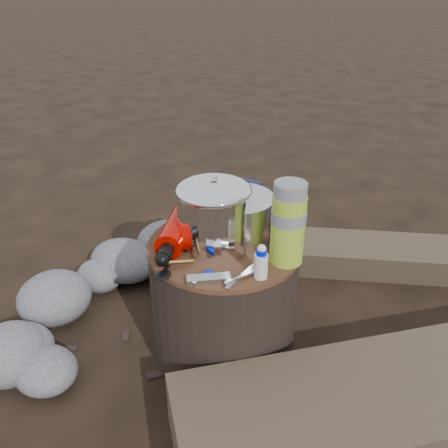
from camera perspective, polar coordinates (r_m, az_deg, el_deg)
The scene contains 16 objects.
ground at distance 1.66m, azimuth 0.00°, elevation -14.65°, with size 60.00×60.00×0.00m, color black.
stump at distance 1.53m, azimuth 0.00°, elevation -9.04°, with size 0.45×0.45×0.41m, color black.
rock_ring at distance 1.80m, azimuth -12.44°, elevation -7.81°, with size 0.43×0.94×0.19m, color #5E5E63, non-canonical shape.
log_small at distance 2.17m, azimuth 22.13°, elevation -3.76°, with size 0.24×1.29×0.11m, color #443828.
foil_windscreen at distance 1.42m, azimuth 1.55°, elevation 0.81°, with size 0.22×0.22×0.13m, color silver.
camping_pot at distance 1.36m, azimuth -1.20°, elevation 1.31°, with size 0.21×0.21×0.21m, color white.
fuel_bottle at distance 1.43m, azimuth -5.42°, elevation -0.37°, with size 0.08×0.32×0.08m, color #BE0700, non-canonical shape.
thermos at distance 1.29m, azimuth 7.57°, elevation 0.03°, with size 0.09×0.09×0.23m, color #99BB2C.
travel_mug at distance 1.42m, azimuth 6.04°, elevation 0.13°, with size 0.07×0.07×0.10m, color black.
stuff_sack at distance 1.55m, azimuth 0.08°, elevation 2.91°, with size 0.16×0.13×0.11m, color #C4AA09.
food_pouch at distance 1.54m, azimuth 2.51°, elevation 3.01°, with size 0.10×0.02×0.13m, color #151447.
lighter at distance 1.26m, azimuth -2.40°, elevation -6.22°, with size 0.02×0.07×0.01m, color #0017C2.
multitool at distance 1.25m, azimuth -1.82°, elevation -6.51°, with size 0.03×0.11×0.02m, color silver.
pot_grabber at distance 1.27m, azimuth 2.08°, elevation -6.05°, with size 0.04×0.14×0.01m, color silver, non-canonical shape.
spork at distance 1.34m, azimuth -6.31°, elevation -4.27°, with size 0.03×0.16×0.01m, color black, non-canonical shape.
squeeze_bottle at distance 1.25m, azimuth 4.39°, elevation -4.60°, with size 0.04×0.04×0.09m, color silver.
Camera 1 is at (0.66, -1.01, 1.14)m, focal length 38.75 mm.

